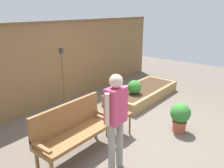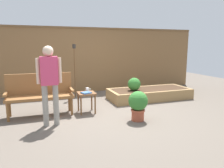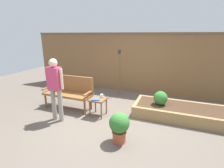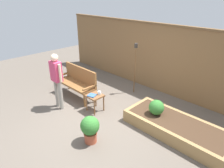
# 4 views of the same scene
# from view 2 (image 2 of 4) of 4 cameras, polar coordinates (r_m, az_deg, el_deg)

# --- Properties ---
(ground_plane) EXTENTS (14.00, 14.00, 0.00)m
(ground_plane) POSITION_cam_2_polar(r_m,az_deg,el_deg) (5.05, -1.50, -7.90)
(ground_plane) COLOR #60564C
(fence_back) EXTENTS (8.40, 0.14, 2.16)m
(fence_back) POSITION_cam_2_polar(r_m,az_deg,el_deg) (7.33, -7.83, 6.36)
(fence_back) COLOR brown
(fence_back) RESTS_ON ground_plane
(garden_bench) EXTENTS (1.44, 0.48, 0.94)m
(garden_bench) POSITION_cam_2_polar(r_m,az_deg,el_deg) (5.13, -18.52, -1.83)
(garden_bench) COLOR brown
(garden_bench) RESTS_ON ground_plane
(side_table) EXTENTS (0.40, 0.40, 0.48)m
(side_table) POSITION_cam_2_polar(r_m,az_deg,el_deg) (5.09, -6.78, -3.18)
(side_table) COLOR brown
(side_table) RESTS_ON ground_plane
(cup_on_table) EXTENTS (0.12, 0.09, 0.09)m
(cup_on_table) POSITION_cam_2_polar(r_m,az_deg,el_deg) (5.18, -6.48, -1.48)
(cup_on_table) COLOR white
(cup_on_table) RESTS_ON side_table
(book_on_table) EXTENTS (0.25, 0.24, 0.03)m
(book_on_table) POSITION_cam_2_polar(r_m,az_deg,el_deg) (4.99, -6.85, -2.31)
(book_on_table) COLOR #38609E
(book_on_table) RESTS_ON side_table
(potted_boxwood) EXTENTS (0.41, 0.41, 0.63)m
(potted_boxwood) POSITION_cam_2_polar(r_m,az_deg,el_deg) (4.56, 6.90, -5.18)
(potted_boxwood) COLOR #A84C33
(potted_boxwood) RESTS_ON ground_plane
(raised_planter_bed) EXTENTS (2.40, 1.00, 0.30)m
(raised_planter_bed) POSITION_cam_2_polar(r_m,az_deg,el_deg) (6.50, 9.85, -2.56)
(raised_planter_bed) COLOR #997547
(raised_planter_bed) RESTS_ON ground_plane
(shrub_near_bench) EXTENTS (0.37, 0.37, 0.37)m
(shrub_near_bench) POSITION_cam_2_polar(r_m,az_deg,el_deg) (6.14, 5.88, -0.04)
(shrub_near_bench) COLOR brown
(shrub_near_bench) RESTS_ON raised_planter_bed
(tiki_torch) EXTENTS (0.10, 0.10, 1.61)m
(tiki_torch) POSITION_cam_2_polar(r_m,az_deg,el_deg) (6.58, -9.90, 6.04)
(tiki_torch) COLOR brown
(tiki_torch) RESTS_ON ground_plane
(person_by_bench) EXTENTS (0.47, 0.20, 1.56)m
(person_by_bench) POSITION_cam_2_polar(r_m,az_deg,el_deg) (4.30, -16.22, 1.32)
(person_by_bench) COLOR gray
(person_by_bench) RESTS_ON ground_plane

